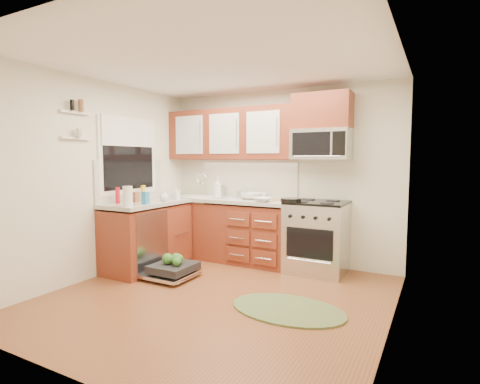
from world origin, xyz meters
The scene contains 38 objects.
floor centered at (0.00, 0.00, 0.00)m, with size 3.50×3.50×0.00m, color brown.
ceiling centered at (0.00, 0.00, 2.50)m, with size 3.50×3.50×0.00m, color white.
wall_back centered at (0.00, 1.75, 1.25)m, with size 3.50×0.04×2.50m, color beige.
wall_front centered at (0.00, -1.75, 1.25)m, with size 3.50×0.04×2.50m, color beige.
wall_left centered at (-1.75, 0.00, 1.25)m, with size 0.04×3.50×2.50m, color beige.
wall_right centered at (1.75, 0.00, 1.25)m, with size 0.04×3.50×2.50m, color beige.
base_cabinet_back centered at (-0.73, 1.45, 0.42)m, with size 2.05×0.60×0.85m, color #5C2314.
base_cabinet_left centered at (-1.45, 0.52, 0.42)m, with size 0.60×1.25×0.85m, color #5C2314.
countertop_back centered at (-0.72, 1.44, 0.90)m, with size 2.07×0.64×0.05m, color #ADA99E.
countertop_left centered at (-1.44, 0.53, 0.90)m, with size 0.64×1.27×0.05m, color #ADA99E.
backsplash_back centered at (-0.73, 1.74, 1.21)m, with size 2.05×0.02×0.57m, color beige.
backsplash_left centered at (-1.74, 0.52, 1.21)m, with size 0.02×1.25×0.57m, color beige.
upper_cabinets centered at (-0.73, 1.57, 1.88)m, with size 2.05×0.35×0.75m, color #5C2314, non-canonical shape.
cabinet_over_mw centered at (0.68, 1.57, 2.13)m, with size 0.76×0.35×0.47m, color #5C2314.
range centered at (0.68, 1.43, 0.47)m, with size 0.76×0.64×0.95m, color silver, non-canonical shape.
microwave centered at (0.68, 1.55, 1.70)m, with size 0.76×0.38×0.40m, color silver, non-canonical shape.
sink centered at (-1.25, 1.42, 0.80)m, with size 0.62×0.50×0.26m, color white, non-canonical shape.
dishwasher centered at (-0.86, 0.30, 0.10)m, with size 0.70×0.60×0.20m, color silver, non-canonical shape.
window centered at (-1.74, 0.50, 1.55)m, with size 0.03×1.05×1.05m, color white, non-canonical shape.
window_blind centered at (-1.71, 0.50, 1.88)m, with size 0.02×0.96×0.40m, color white.
shelf_upper centered at (-1.72, -0.35, 2.05)m, with size 0.04×0.40×0.03m, color white.
shelf_lower centered at (-1.72, -0.35, 1.75)m, with size 0.04×0.40×0.03m, color white.
rug centered at (0.80, 0.05, 0.01)m, with size 1.17×0.76×0.02m, color #556439, non-canonical shape.
skillet centered at (0.40, 1.18, 0.98)m, with size 0.27×0.27×0.05m, color black.
stock_pot centered at (-0.50, 1.55, 0.98)m, with size 0.18×0.18×0.11m, color silver.
cutting_board centered at (0.18, 1.55, 0.94)m, with size 0.31×0.20×0.02m, color #AE7F4F.
canister centered at (-0.92, 1.65, 1.01)m, with size 0.11×0.11×0.17m, color silver.
paper_towel_roll centered at (-1.25, -0.02, 1.05)m, with size 0.12×0.12×0.25m, color white.
mustard_bottle centered at (-1.62, 0.65, 1.03)m, with size 0.07×0.07×0.21m, color yellow.
red_bottle centered at (-1.62, 0.17, 1.03)m, with size 0.06×0.06×0.21m, color red.
wooden_box centered at (-1.56, 0.40, 0.99)m, with size 0.13×0.09×0.13m, color brown.
blue_carton centered at (-1.25, 0.29, 1.00)m, with size 0.10×0.06×0.16m, color teal.
bowl_a centered at (-0.03, 1.25, 0.95)m, with size 0.24×0.24×0.06m, color #999999.
bowl_b centered at (-0.30, 1.45, 0.97)m, with size 0.31×0.31×0.10m, color #999999.
cup centered at (-0.16, 1.56, 0.98)m, with size 0.13×0.13×0.10m, color #999999.
soap_bottle_a centered at (-0.78, 1.29, 1.08)m, with size 0.12×0.12×0.31m, color #999999.
soap_bottle_b centered at (-1.25, 0.92, 1.02)m, with size 0.08×0.09×0.19m, color #999999.
soap_bottle_c centered at (-1.25, 0.66, 1.00)m, with size 0.12×0.12×0.16m, color #999999.
Camera 1 is at (2.09, -3.36, 1.50)m, focal length 28.00 mm.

